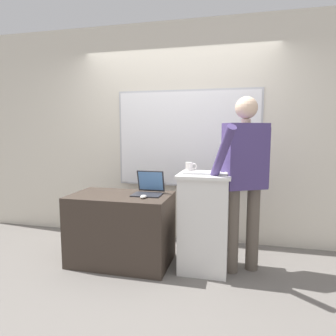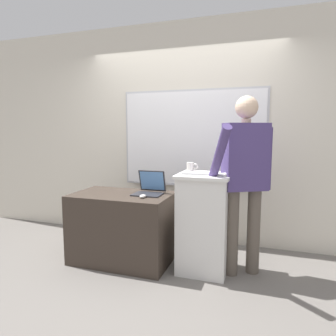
% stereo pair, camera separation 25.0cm
% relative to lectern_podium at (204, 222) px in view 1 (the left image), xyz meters
% --- Properties ---
extents(ground_plane, '(30.00, 30.00, 0.00)m').
position_rel_lectern_podium_xyz_m(ground_plane, '(-0.47, -0.44, -0.51)').
color(ground_plane, slate).
extents(back_wall, '(6.40, 0.17, 2.83)m').
position_rel_lectern_podium_xyz_m(back_wall, '(-0.46, 0.88, 0.90)').
color(back_wall, beige).
rests_on(back_wall, ground_plane).
extents(lectern_podium, '(0.53, 0.52, 1.02)m').
position_rel_lectern_podium_xyz_m(lectern_podium, '(0.00, 0.00, 0.00)').
color(lectern_podium, silver).
rests_on(lectern_podium, ground_plane).
extents(side_desk, '(1.08, 0.65, 0.76)m').
position_rel_lectern_podium_xyz_m(side_desk, '(-0.91, -0.05, -0.13)').
color(side_desk, '#382D26').
rests_on(side_desk, ground_plane).
extents(person_presenter, '(0.60, 0.71, 1.78)m').
position_rel_lectern_podium_xyz_m(person_presenter, '(0.39, 0.04, 0.53)').
color(person_presenter, brown).
rests_on(person_presenter, ground_plane).
extents(laptop, '(0.31, 0.30, 0.25)m').
position_rel_lectern_podium_xyz_m(laptop, '(-0.62, 0.06, 0.32)').
color(laptop, '#28282D').
rests_on(laptop, side_desk).
extents(wireless_keyboard, '(0.43, 0.11, 0.02)m').
position_rel_lectern_podium_xyz_m(wireless_keyboard, '(0.00, -0.06, 0.52)').
color(wireless_keyboard, silver).
rests_on(wireless_keyboard, lectern_podium).
extents(computer_mouse_by_laptop, '(0.06, 0.10, 0.03)m').
position_rel_lectern_podium_xyz_m(computer_mouse_by_laptop, '(-0.61, -0.16, 0.27)').
color(computer_mouse_by_laptop, silver).
rests_on(computer_mouse_by_laptop, side_desk).
extents(computer_mouse_by_keyboard, '(0.06, 0.10, 0.03)m').
position_rel_lectern_podium_xyz_m(computer_mouse_by_keyboard, '(0.22, -0.07, 0.52)').
color(computer_mouse_by_keyboard, silver).
rests_on(computer_mouse_by_keyboard, lectern_podium).
extents(coffee_mug, '(0.13, 0.08, 0.09)m').
position_rel_lectern_podium_xyz_m(coffee_mug, '(-0.19, 0.19, 0.55)').
color(coffee_mug, silver).
rests_on(coffee_mug, lectern_podium).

